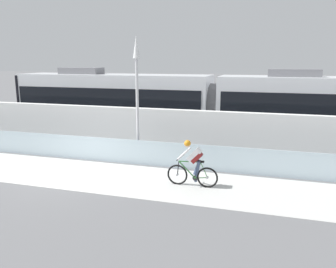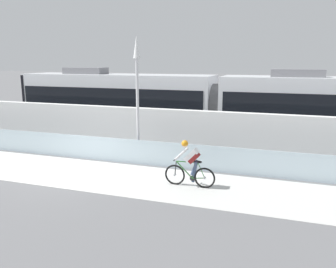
% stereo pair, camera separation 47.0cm
% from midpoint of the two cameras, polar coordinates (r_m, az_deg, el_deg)
% --- Properties ---
extents(ground_plane, '(200.00, 200.00, 0.00)m').
position_cam_midpoint_polar(ground_plane, '(13.93, -16.74, -6.18)').
color(ground_plane, slate).
extents(bike_path_deck, '(32.00, 3.20, 0.01)m').
position_cam_midpoint_polar(bike_path_deck, '(13.93, -16.74, -6.16)').
color(bike_path_deck, silver).
rests_on(bike_path_deck, ground).
extents(glass_parapet, '(32.00, 0.05, 1.02)m').
position_cam_midpoint_polar(glass_parapet, '(15.29, -13.06, -2.36)').
color(glass_parapet, silver).
rests_on(glass_parapet, ground).
extents(concrete_barrier_wall, '(32.00, 0.36, 2.09)m').
position_cam_midpoint_polar(concrete_barrier_wall, '(16.72, -10.09, 0.87)').
color(concrete_barrier_wall, white).
rests_on(concrete_barrier_wall, ground).
extents(tram_rail_near, '(32.00, 0.08, 0.01)m').
position_cam_midpoint_polar(tram_rail_near, '(19.13, -6.64, -0.80)').
color(tram_rail_near, '#595654').
rests_on(tram_rail_near, ground).
extents(tram_rail_far, '(32.00, 0.08, 0.01)m').
position_cam_midpoint_polar(tram_rail_far, '(20.42, -5.04, 0.06)').
color(tram_rail_far, '#595654').
rests_on(tram_rail_far, ground).
extents(tram, '(22.56, 2.54, 3.81)m').
position_cam_midpoint_polar(tram, '(18.23, 6.89, 4.59)').
color(tram, silver).
rests_on(tram, ground).
extents(cyclist_on_bike, '(1.77, 0.58, 1.61)m').
position_cam_midpoint_polar(cyclist_on_bike, '(11.80, 2.92, -4.98)').
color(cyclist_on_bike, black).
rests_on(cyclist_on_bike, ground).
extents(lamp_post_antenna, '(0.28, 0.28, 5.20)m').
position_cam_midpoint_polar(lamp_post_antenna, '(14.25, -6.07, 8.20)').
color(lamp_post_antenna, gray).
rests_on(lamp_post_antenna, ground).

